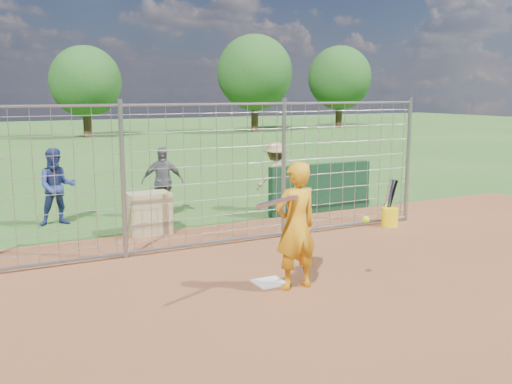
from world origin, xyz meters
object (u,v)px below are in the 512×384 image
batter (296,226)px  bystander_a (57,187)px  equipment_bin (149,213)px  bystander_c (276,176)px  bucket_with_bats (390,214)px  bystander_b (162,182)px

batter → bystander_a: batter is taller
batter → equipment_bin: 4.12m
bystander_c → bucket_with_bats: bystander_c is taller
bucket_with_bats → batter: bearing=-147.7°
bystander_c → equipment_bin: (-3.29, -0.85, -0.39)m
bystander_a → bystander_b: bearing=-2.2°
bystander_c → batter: bearing=55.2°
bystander_a → bucket_with_bats: size_ratio=1.63×
batter → bystander_c: batter is taller
bucket_with_bats → equipment_bin: bearing=159.6°
bystander_a → bucket_with_bats: bearing=-24.8°
bystander_c → bucket_with_bats: (1.24, -2.54, -0.54)m
bystander_b → batter: bearing=-73.3°
bystander_a → bystander_c: (4.74, -0.70, -0.01)m
batter → bucket_with_bats: bearing=-150.1°
bystander_a → bystander_c: bystander_a is taller
batter → bucket_with_bats: 4.36m
batter → bucket_with_bats: size_ratio=1.83×
bystander_a → bucket_with_bats: (5.98, -3.24, -0.55)m
equipment_bin → bucket_with_bats: bucket_with_bats is taller
bystander_a → bucket_with_bats: bystander_a is taller
equipment_bin → bucket_with_bats: bearing=-20.6°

